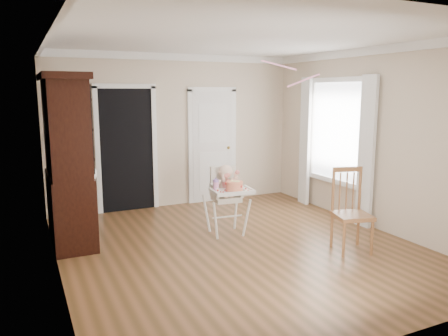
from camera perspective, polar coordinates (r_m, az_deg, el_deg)
name	(u,v)px	position (r m, az deg, el deg)	size (l,w,h in m)	color
floor	(239,247)	(5.93, 2.04, -10.29)	(5.00, 5.00, 0.00)	#52391C
ceiling	(241,38)	(5.60, 2.21, 16.62)	(5.00, 5.00, 0.00)	white
wall_back	(176,131)	(7.89, -6.28, 4.82)	(4.50, 4.50, 0.00)	beige
wall_left	(53,158)	(4.99, -21.47, 1.19)	(5.00, 5.00, 0.00)	beige
wall_right	(373,139)	(6.93, 18.92, 3.62)	(5.00, 5.00, 0.00)	beige
crown_molding	(241,43)	(5.59, 2.21, 16.00)	(4.50, 5.00, 0.12)	white
doorway	(127,147)	(7.66, -12.59, 2.67)	(1.06, 0.05, 2.22)	black
closet_door	(212,147)	(8.16, -1.52, 2.75)	(0.96, 0.09, 2.13)	white
window_right	(335,138)	(7.48, 14.24, 3.80)	(0.13, 1.84, 2.30)	white
high_chair	(226,193)	(6.28, 0.31, -3.24)	(0.63, 0.76, 1.00)	white
baby	(226,182)	(6.27, 0.24, -1.78)	(0.30, 0.24, 0.47)	beige
cake	(235,186)	(6.03, 1.40, -2.37)	(0.30, 0.30, 0.14)	silver
sippy_cup	(216,184)	(6.07, -1.06, -2.17)	(0.08, 0.08, 0.19)	pink
china_cabinet	(68,160)	(6.22, -19.71, 0.97)	(0.60, 1.35, 2.28)	black
dining_chair	(351,213)	(5.91, 16.27, -5.63)	(0.54, 0.54, 1.08)	brown
streamer	(279,65)	(5.87, 7.15, 13.20)	(0.03, 0.50, 0.02)	pink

